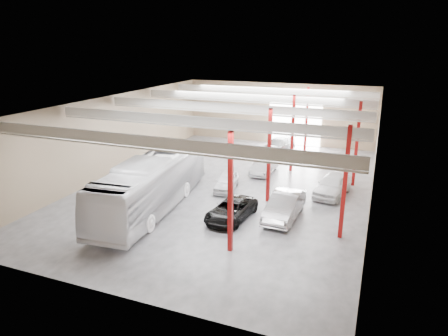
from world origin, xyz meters
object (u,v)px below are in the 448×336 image
Objects in this scene: black_sedan at (231,210)px; car_right_near at (284,206)px; car_row_a at (227,181)px; car_row_c at (278,145)px; car_row_b at (264,165)px; car_right_far at (333,185)px; coach_bus at (153,183)px.

car_right_near reaches higher than black_sedan.
car_right_near is at bearing 31.19° from black_sedan.
car_row_c is (1.09, 12.80, 0.08)m from car_row_a.
car_row_b is 7.62m from car_row_c.
car_right_far is (2.52, 5.53, -0.01)m from car_right_near.
car_row_a is 0.90× the size of car_row_b.
car_row_b is 0.90× the size of car_right_far.
car_row_c is 17.07m from car_right_near.
car_row_a is 0.78× the size of car_right_near.
coach_bus is 9.37m from car_right_near.
coach_bus is 11.90m from car_row_b.
car_row_a is (-2.35, 5.20, 0.02)m from black_sedan.
coach_bus is 2.59× the size of car_row_c.
car_row_b is 0.86× the size of car_right_near.
car_row_b is at bearing 62.00° from car_row_a.
coach_bus is 6.59m from car_row_a.
car_right_far reaches higher than car_row_b.
car_row_a is 8.35m from car_right_far.
car_right_near is at bearing -43.17° from car_row_a.
car_right_near is 6.08m from car_right_far.
black_sedan is 3.61m from car_right_near.
car_right_far is (5.78, 7.07, 0.18)m from black_sedan.
car_row_b is (-0.67, 10.40, 0.07)m from black_sedan.
car_row_c is (4.62, 18.24, -1.13)m from coach_bus.
coach_bus reaches higher than black_sedan.
black_sedan is 9.14m from car_right_far.
black_sedan is at bearing -75.73° from car_row_a.
coach_bus reaches higher than car_right_near.
car_right_far is at bearing 26.54° from coach_bus.
coach_bus is at bearing -166.50° from car_right_near.
coach_bus is at bearing -171.80° from black_sedan.
black_sedan is at bearing -72.67° from car_row_c.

